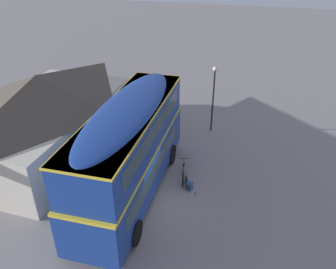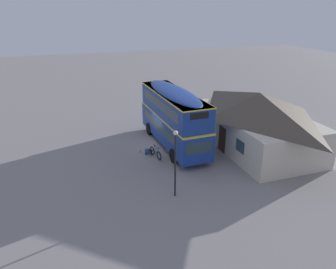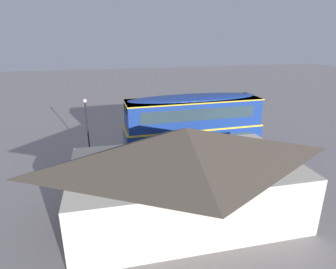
{
  "view_description": "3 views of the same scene",
  "coord_description": "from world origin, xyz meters",
  "px_view_note": "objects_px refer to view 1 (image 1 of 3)",
  "views": [
    {
      "loc": [
        -11.61,
        -4.31,
        10.85
      ],
      "look_at": [
        2.89,
        -0.21,
        2.25
      ],
      "focal_mm": 36.13,
      "sensor_mm": 36.0,
      "label": 1
    },
    {
      "loc": [
        23.9,
        -7.83,
        10.98
      ],
      "look_at": [
        2.75,
        -0.31,
        1.94
      ],
      "focal_mm": 34.15,
      "sensor_mm": 36.0,
      "label": 2
    },
    {
      "loc": [
        6.92,
        19.26,
        8.74
      ],
      "look_at": [
        2.28,
        0.33,
        1.85
      ],
      "focal_mm": 30.28,
      "sensor_mm": 36.0,
      "label": 3
    }
  ],
  "objects_px": {
    "backpack_on_ground": "(189,185)",
    "water_bottle_clear_plastic": "(184,194)",
    "touring_bicycle": "(184,174)",
    "water_bottle_red_squeeze": "(195,194)",
    "street_lamp": "(213,92)",
    "double_decker_bus": "(130,147)"
  },
  "relations": [
    {
      "from": "touring_bicycle",
      "to": "water_bottle_red_squeeze",
      "type": "bearing_deg",
      "value": -142.23
    },
    {
      "from": "backpack_on_ground",
      "to": "street_lamp",
      "type": "distance_m",
      "value": 6.85
    },
    {
      "from": "backpack_on_ground",
      "to": "street_lamp",
      "type": "xyz_separation_m",
      "value": [
        6.39,
        -0.02,
        2.46
      ]
    },
    {
      "from": "water_bottle_red_squeeze",
      "to": "water_bottle_clear_plastic",
      "type": "bearing_deg",
      "value": 105.13
    },
    {
      "from": "double_decker_bus",
      "to": "water_bottle_red_squeeze",
      "type": "bearing_deg",
      "value": -79.53
    },
    {
      "from": "water_bottle_red_squeeze",
      "to": "street_lamp",
      "type": "height_order",
      "value": "street_lamp"
    },
    {
      "from": "touring_bicycle",
      "to": "water_bottle_red_squeeze",
      "type": "distance_m",
      "value": 1.44
    },
    {
      "from": "backpack_on_ground",
      "to": "water_bottle_red_squeeze",
      "type": "bearing_deg",
      "value": -136.24
    },
    {
      "from": "touring_bicycle",
      "to": "street_lamp",
      "type": "distance_m",
      "value": 6.18
    },
    {
      "from": "double_decker_bus",
      "to": "water_bottle_clear_plastic",
      "type": "bearing_deg",
      "value": -80.5
    },
    {
      "from": "backpack_on_ground",
      "to": "water_bottle_clear_plastic",
      "type": "distance_m",
      "value": 0.6
    },
    {
      "from": "water_bottle_clear_plastic",
      "to": "touring_bicycle",
      "type": "bearing_deg",
      "value": 15.52
    },
    {
      "from": "backpack_on_ground",
      "to": "water_bottle_clear_plastic",
      "type": "bearing_deg",
      "value": 168.75
    },
    {
      "from": "water_bottle_red_squeeze",
      "to": "street_lamp",
      "type": "relative_size",
      "value": 0.06
    },
    {
      "from": "water_bottle_red_squeeze",
      "to": "touring_bicycle",
      "type": "bearing_deg",
      "value": 37.77
    },
    {
      "from": "double_decker_bus",
      "to": "street_lamp",
      "type": "distance_m",
      "value": 7.84
    },
    {
      "from": "water_bottle_clear_plastic",
      "to": "street_lamp",
      "type": "bearing_deg",
      "value": -1.12
    },
    {
      "from": "double_decker_bus",
      "to": "water_bottle_red_squeeze",
      "type": "distance_m",
      "value": 3.98
    },
    {
      "from": "double_decker_bus",
      "to": "street_lamp",
      "type": "height_order",
      "value": "double_decker_bus"
    },
    {
      "from": "street_lamp",
      "to": "water_bottle_clear_plastic",
      "type": "bearing_deg",
      "value": 178.88
    },
    {
      "from": "water_bottle_red_squeeze",
      "to": "street_lamp",
      "type": "distance_m",
      "value": 7.3
    },
    {
      "from": "double_decker_bus",
      "to": "backpack_on_ground",
      "type": "relative_size",
      "value": 19.8
    }
  ]
}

